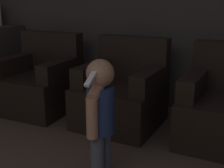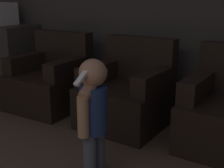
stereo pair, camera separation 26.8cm
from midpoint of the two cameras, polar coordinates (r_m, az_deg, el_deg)
armchair_left at (r=3.83m, az=-9.27°, el=0.48°), size 0.81×0.81×0.90m
armchair_middle at (r=3.28m, az=5.18°, el=-2.02°), size 0.84×0.84×0.90m
person_toddler at (r=2.23m, az=-0.08°, el=-4.86°), size 0.20×0.35×0.91m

